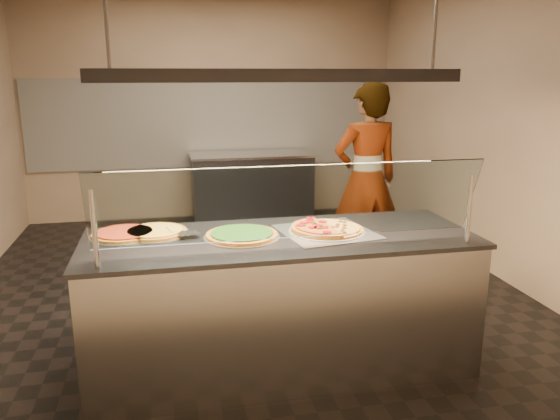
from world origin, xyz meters
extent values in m
cube|color=black|center=(0.00, 0.00, -0.01)|extent=(5.00, 6.00, 0.02)
cube|color=tan|center=(0.00, 3.01, 1.50)|extent=(5.00, 0.02, 3.00)
cube|color=tan|center=(0.00, -3.01, 1.50)|extent=(5.00, 0.02, 3.00)
cube|color=tan|center=(2.51, 0.00, 1.50)|extent=(0.02, 6.00, 3.00)
cube|color=silver|center=(0.00, 2.98, 1.30)|extent=(4.90, 0.02, 1.20)
cube|color=#B7B7BC|center=(0.04, -1.24, 0.45)|extent=(2.51, 0.90, 0.90)
cube|color=#343439|center=(0.04, -1.24, 0.92)|extent=(2.55, 0.94, 0.03)
cylinder|color=#B7B7BC|center=(-1.06, -1.64, 1.15)|extent=(0.03, 0.03, 0.44)
cylinder|color=#B7B7BC|center=(1.15, -1.64, 1.15)|extent=(0.03, 0.03, 0.44)
cube|color=white|center=(0.04, -1.58, 1.23)|extent=(2.31, 0.18, 0.47)
cube|color=silver|center=(0.36, -1.22, 0.93)|extent=(0.67, 0.67, 0.01)
cylinder|color=silver|center=(0.36, -1.22, 0.94)|extent=(0.51, 0.51, 0.01)
cylinder|color=maroon|center=(0.35, -1.14, 0.99)|extent=(0.06, 0.06, 0.01)
cylinder|color=maroon|center=(0.29, -1.05, 0.99)|extent=(0.06, 0.06, 0.01)
cylinder|color=maroon|center=(0.28, -1.09, 0.99)|extent=(0.06, 0.06, 0.01)
cylinder|color=maroon|center=(0.27, -1.14, 0.99)|extent=(0.06, 0.06, 0.01)
cylinder|color=maroon|center=(0.22, -1.15, 0.99)|extent=(0.06, 0.06, 0.01)
cylinder|color=maroon|center=(0.18, -1.20, 0.99)|extent=(0.06, 0.06, 0.01)
cylinder|color=maroon|center=(0.31, -1.23, 0.99)|extent=(0.06, 0.06, 0.01)
cylinder|color=maroon|center=(0.25, -1.27, 0.99)|extent=(0.06, 0.06, 0.01)
cylinder|color=maroon|center=(0.28, -1.28, 0.99)|extent=(0.06, 0.06, 0.01)
cylinder|color=maroon|center=(0.33, -1.28, 0.99)|extent=(0.06, 0.06, 0.01)
cylinder|color=maroon|center=(0.31, -1.40, 0.99)|extent=(0.06, 0.06, 0.01)
cube|color=#19590F|center=(0.34, -1.13, 0.99)|extent=(0.02, 0.02, 0.01)
cube|color=#19590F|center=(0.28, -1.05, 0.99)|extent=(0.01, 0.02, 0.01)
cube|color=#19590F|center=(0.29, -1.18, 0.99)|extent=(0.02, 0.02, 0.01)
cube|color=#19590F|center=(0.28, -1.19, 0.99)|extent=(0.02, 0.02, 0.01)
cube|color=#19590F|center=(0.21, -1.22, 0.99)|extent=(0.02, 0.02, 0.01)
cube|color=#19590F|center=(0.31, -1.25, 0.99)|extent=(0.02, 0.02, 0.01)
cube|color=#19590F|center=(0.29, -1.31, 0.99)|extent=(0.02, 0.02, 0.01)
cube|color=#19590F|center=(0.34, -1.28, 0.99)|extent=(0.02, 0.02, 0.01)
sphere|color=#513014|center=(0.38, -1.31, 0.97)|extent=(0.03, 0.03, 0.03)
sphere|color=#513014|center=(0.43, -1.38, 0.97)|extent=(0.03, 0.03, 0.03)
sphere|color=#513014|center=(0.43, -1.33, 0.97)|extent=(0.03, 0.03, 0.03)
sphere|color=#513014|center=(0.39, -1.24, 0.97)|extent=(0.03, 0.03, 0.03)
sphere|color=#513014|center=(0.46, -1.27, 0.97)|extent=(0.03, 0.03, 0.03)
sphere|color=#513014|center=(0.43, -1.23, 0.97)|extent=(0.03, 0.03, 0.03)
sphere|color=#513014|center=(0.49, -1.21, 0.97)|extent=(0.03, 0.03, 0.03)
sphere|color=#513014|center=(0.45, -1.19, 0.97)|extent=(0.03, 0.03, 0.03)
sphere|color=#513014|center=(0.51, -1.14, 0.97)|extent=(0.03, 0.03, 0.03)
sphere|color=#513014|center=(0.49, -1.11, 0.97)|extent=(0.03, 0.03, 0.03)
cylinder|color=silver|center=(-0.21, -1.21, 0.93)|extent=(0.50, 0.50, 0.01)
cylinder|color=brown|center=(-0.21, -1.21, 0.95)|extent=(0.47, 0.47, 0.02)
cylinder|color=black|center=(-0.21, -1.21, 0.96)|extent=(0.40, 0.40, 0.01)
cylinder|color=silver|center=(-0.76, -1.01, 0.93)|extent=(0.45, 0.45, 0.01)
cylinder|color=brown|center=(-0.76, -1.01, 0.94)|extent=(0.42, 0.42, 0.02)
cylinder|color=gold|center=(-0.76, -1.01, 0.96)|extent=(0.36, 0.36, 0.01)
cylinder|color=silver|center=(-0.96, -1.02, 0.93)|extent=(0.45, 0.45, 0.01)
cylinder|color=brown|center=(-0.96, -1.02, 0.94)|extent=(0.42, 0.42, 0.02)
cylinder|color=maroon|center=(-0.96, -1.02, 0.96)|extent=(0.36, 0.36, 0.01)
cube|color=#B7B7BC|center=(-0.55, -1.13, 0.96)|extent=(0.15, 0.14, 0.00)
cylinder|color=tan|center=(-0.66, -1.05, 0.96)|extent=(0.06, 0.14, 0.02)
cube|color=#343439|center=(0.45, 2.55, 0.45)|extent=(1.57, 0.70, 0.90)
cube|color=#B7B7BC|center=(0.45, 2.55, 0.92)|extent=(1.61, 0.74, 0.03)
imported|color=#3A373E|center=(1.26, 0.41, 0.94)|extent=(0.74, 0.53, 1.89)
cube|color=#343439|center=(0.04, -1.24, 1.95)|extent=(2.30, 0.18, 0.08)
camera|label=1|loc=(-0.67, -4.58, 1.96)|focal=35.00mm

